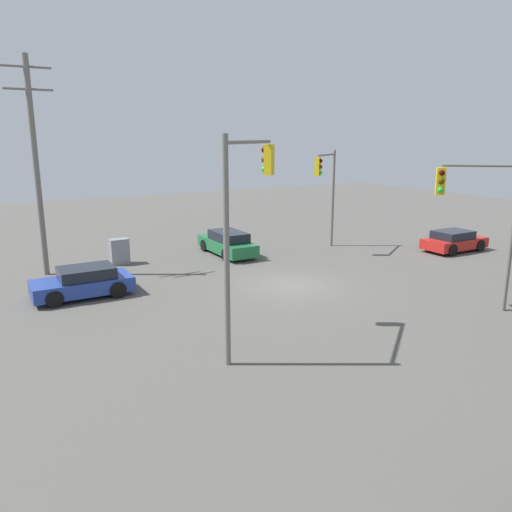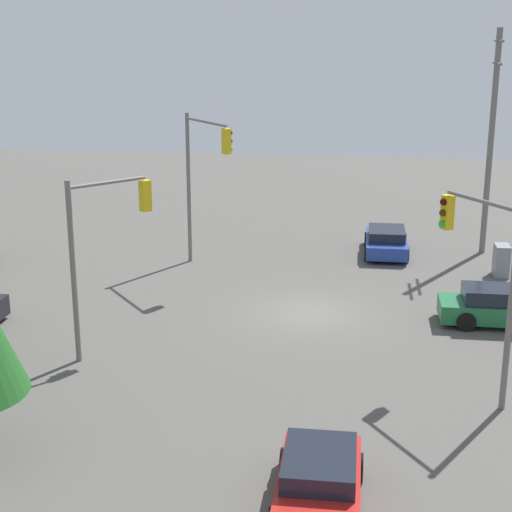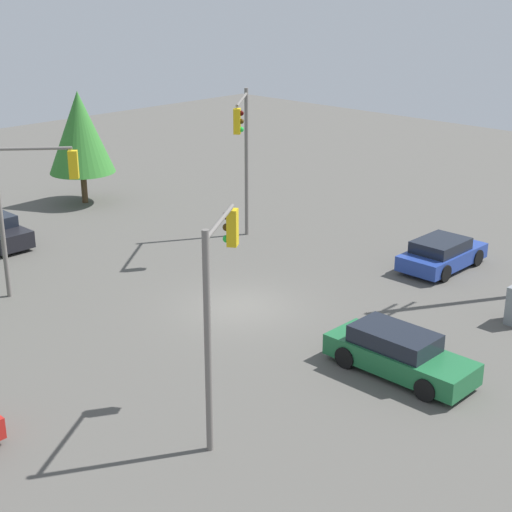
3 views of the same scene
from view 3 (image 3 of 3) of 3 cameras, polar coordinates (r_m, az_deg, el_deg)
The scene contains 7 objects.
ground_plane at distance 29.53m, azimuth -1.08°, elevation -3.72°, with size 80.00×80.00×0.00m, color #54514C.
sedan_blue at distance 34.07m, azimuth 13.36°, elevation 0.15°, with size 4.21×2.07×1.32m.
sedan_green at distance 24.91m, azimuth 10.32°, elevation -6.98°, with size 1.88×4.77×1.43m.
traffic_signal_main at distance 30.46m, azimuth -16.09°, elevation 4.39°, with size 2.46×2.17×6.04m.
traffic_signal_cross at distance 35.19m, azimuth -0.92°, elevation 8.22°, with size 3.14×2.61×6.96m.
traffic_signal_aux at distance 20.40m, azimuth -2.79°, elevation -2.25°, with size 2.79×1.97×6.07m.
tree_behind at distance 43.28m, azimuth -12.68°, elevation 8.77°, with size 3.52×3.52×6.06m.
Camera 3 is at (-19.05, -19.27, 11.75)m, focal length 55.00 mm.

